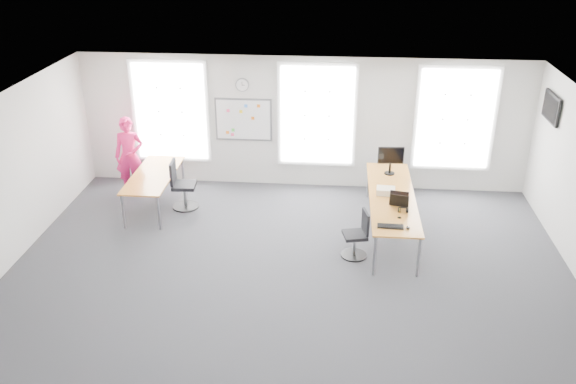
# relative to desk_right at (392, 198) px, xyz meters

# --- Properties ---
(floor) EXTENTS (10.00, 10.00, 0.00)m
(floor) POSITION_rel_desk_right_xyz_m (-1.87, -1.85, -0.75)
(floor) COLOR #2D2D32
(floor) RESTS_ON ground
(ceiling) EXTENTS (10.00, 10.00, 0.00)m
(ceiling) POSITION_rel_desk_right_xyz_m (-1.87, -1.85, 2.25)
(ceiling) COLOR white
(ceiling) RESTS_ON ground
(wall_back) EXTENTS (10.00, 0.00, 10.00)m
(wall_back) POSITION_rel_desk_right_xyz_m (-1.87, 2.15, 0.75)
(wall_back) COLOR silver
(wall_back) RESTS_ON ground
(wall_front) EXTENTS (10.00, 0.00, 10.00)m
(wall_front) POSITION_rel_desk_right_xyz_m (-1.87, -5.85, 0.75)
(wall_front) COLOR silver
(wall_front) RESTS_ON ground
(window_left) EXTENTS (1.60, 0.06, 2.20)m
(window_left) POSITION_rel_desk_right_xyz_m (-4.87, 2.12, 0.95)
(window_left) COLOR white
(window_left) RESTS_ON wall_back
(window_mid) EXTENTS (1.60, 0.06, 2.20)m
(window_mid) POSITION_rel_desk_right_xyz_m (-1.57, 2.12, 0.95)
(window_mid) COLOR white
(window_mid) RESTS_ON wall_back
(window_right) EXTENTS (1.60, 0.06, 2.20)m
(window_right) POSITION_rel_desk_right_xyz_m (1.43, 2.12, 0.95)
(window_right) COLOR white
(window_right) RESTS_ON wall_back
(desk_right) EXTENTS (0.88, 3.30, 0.80)m
(desk_right) POSITION_rel_desk_right_xyz_m (0.00, 0.00, 0.00)
(desk_right) COLOR orange
(desk_right) RESTS_ON ground
(desk_left) EXTENTS (0.84, 2.11, 0.77)m
(desk_left) POSITION_rel_desk_right_xyz_m (-4.94, 0.69, -0.04)
(desk_left) COLOR orange
(desk_left) RESTS_ON ground
(chair_right) EXTENTS (0.49, 0.49, 0.91)m
(chair_right) POSITION_rel_desk_right_xyz_m (-0.66, -0.98, -0.35)
(chair_right) COLOR black
(chair_right) RESTS_ON ground
(chair_left) EXTENTS (0.57, 0.57, 1.06)m
(chair_left) POSITION_rel_desk_right_xyz_m (-4.37, 0.74, -0.29)
(chair_left) COLOR black
(chair_left) RESTS_ON ground
(person) EXTENTS (0.70, 0.51, 1.76)m
(person) POSITION_rel_desk_right_xyz_m (-5.67, 1.40, 0.13)
(person) COLOR #E81D65
(person) RESTS_ON ground
(whiteboard) EXTENTS (1.20, 0.03, 0.90)m
(whiteboard) POSITION_rel_desk_right_xyz_m (-3.22, 2.12, 0.80)
(whiteboard) COLOR white
(whiteboard) RESTS_ON wall_back
(wall_clock) EXTENTS (0.30, 0.04, 0.30)m
(wall_clock) POSITION_rel_desk_right_xyz_m (-3.22, 2.12, 1.60)
(wall_clock) COLOR gray
(wall_clock) RESTS_ON wall_back
(tv) EXTENTS (0.06, 0.90, 0.55)m
(tv) POSITION_rel_desk_right_xyz_m (3.08, 1.15, 1.55)
(tv) COLOR black
(tv) RESTS_ON wall_right
(keyboard) EXTENTS (0.47, 0.19, 0.02)m
(keyboard) POSITION_rel_desk_right_xyz_m (-0.11, -1.30, 0.06)
(keyboard) COLOR black
(keyboard) RESTS_ON desk_right
(mouse) EXTENTS (0.10, 0.12, 0.04)m
(mouse) POSITION_rel_desk_right_xyz_m (0.18, -1.34, 0.07)
(mouse) COLOR black
(mouse) RESTS_ON desk_right
(lens_cap) EXTENTS (0.07, 0.07, 0.01)m
(lens_cap) POSITION_rel_desk_right_xyz_m (0.07, -0.94, 0.06)
(lens_cap) COLOR black
(lens_cap) RESTS_ON desk_right
(headphones) EXTENTS (0.19, 0.10, 0.11)m
(headphones) POSITION_rel_desk_right_xyz_m (0.14, -0.71, 0.10)
(headphones) COLOR black
(headphones) RESTS_ON desk_right
(laptop_sleeve) EXTENTS (0.36, 0.25, 0.28)m
(laptop_sleeve) POSITION_rel_desk_right_xyz_m (0.09, -0.47, 0.19)
(laptop_sleeve) COLOR black
(laptop_sleeve) RESTS_ON desk_right
(paper_stack) EXTENTS (0.38, 0.29, 0.12)m
(paper_stack) POSITION_rel_desk_right_xyz_m (-0.12, 0.07, 0.11)
(paper_stack) COLOR beige
(paper_stack) RESTS_ON desk_right
(monitor) EXTENTS (0.54, 0.22, 0.60)m
(monitor) POSITION_rel_desk_right_xyz_m (0.02, 1.06, 0.41)
(monitor) COLOR black
(monitor) RESTS_ON desk_right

